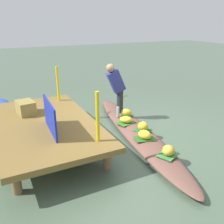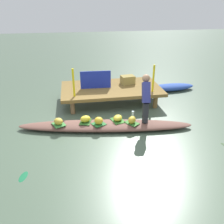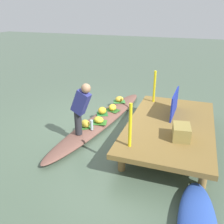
# 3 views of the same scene
# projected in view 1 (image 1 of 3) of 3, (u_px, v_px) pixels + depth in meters

# --- Properties ---
(canal_water) EXTENTS (40.00, 40.00, 0.00)m
(canal_water) POSITION_uv_depth(u_px,v_px,m) (136.00, 135.00, 5.29)
(canal_water) COLOR #485C48
(canal_water) RESTS_ON ground
(dock_platform) EXTENTS (3.20, 1.80, 0.50)m
(dock_platform) POSITION_uv_depth(u_px,v_px,m) (46.00, 125.00, 4.76)
(dock_platform) COLOR brown
(dock_platform) RESTS_ON ground
(vendor_boat) EXTENTS (4.60, 1.31, 0.18)m
(vendor_boat) POSITION_uv_depth(u_px,v_px,m) (136.00, 132.00, 5.26)
(vendor_boat) COLOR brown
(vendor_boat) RESTS_ON ground
(moored_boat) EXTENTS (1.92, 0.64, 0.24)m
(moored_boat) POSITION_uv_depth(u_px,v_px,m) (3.00, 109.00, 6.53)
(moored_boat) COLOR #2848A2
(moored_boat) RESTS_ON ground
(leaf_mat_0) EXTENTS (0.40, 0.43, 0.01)m
(leaf_mat_0) POSITION_uv_depth(u_px,v_px,m) (168.00, 155.00, 4.17)
(leaf_mat_0) COLOR #3A833B
(leaf_mat_0) RESTS_ON vendor_boat
(banana_bunch_0) EXTENTS (0.32, 0.33, 0.17)m
(banana_bunch_0) POSITION_uv_depth(u_px,v_px,m) (168.00, 150.00, 4.15)
(banana_bunch_0) COLOR gold
(banana_bunch_0) RESTS_ON vendor_boat
(leaf_mat_1) EXTENTS (0.40, 0.43, 0.01)m
(leaf_mat_1) POSITION_uv_depth(u_px,v_px,m) (126.00, 116.00, 5.85)
(leaf_mat_1) COLOR #34722C
(leaf_mat_1) RESTS_ON vendor_boat
(banana_bunch_1) EXTENTS (0.30, 0.31, 0.19)m
(banana_bunch_1) POSITION_uv_depth(u_px,v_px,m) (126.00, 113.00, 5.82)
(banana_bunch_1) COLOR gold
(banana_bunch_1) RESTS_ON vendor_boat
(leaf_mat_2) EXTENTS (0.37, 0.45, 0.01)m
(leaf_mat_2) POSITION_uv_depth(u_px,v_px,m) (126.00, 123.00, 5.48)
(leaf_mat_2) COLOR #317025
(leaf_mat_2) RESTS_ON vendor_boat
(banana_bunch_2) EXTENTS (0.34, 0.36, 0.15)m
(banana_bunch_2) POSITION_uv_depth(u_px,v_px,m) (126.00, 120.00, 5.46)
(banana_bunch_2) COLOR gold
(banana_bunch_2) RESTS_ON vendor_boat
(leaf_mat_3) EXTENTS (0.36, 0.44, 0.01)m
(leaf_mat_3) POSITION_uv_depth(u_px,v_px,m) (144.00, 138.00, 4.74)
(leaf_mat_3) COLOR #2B5E23
(leaf_mat_3) RESTS_ON vendor_boat
(banana_bunch_3) EXTENTS (0.32, 0.28, 0.17)m
(banana_bunch_3) POSITION_uv_depth(u_px,v_px,m) (145.00, 135.00, 4.71)
(banana_bunch_3) COLOR yellow
(banana_bunch_3) RESTS_ON vendor_boat
(leaf_mat_4) EXTENTS (0.40, 0.39, 0.01)m
(leaf_mat_4) POSITION_uv_depth(u_px,v_px,m) (143.00, 130.00, 5.09)
(leaf_mat_4) COLOR #246A2E
(leaf_mat_4) RESTS_ON vendor_boat
(banana_bunch_4) EXTENTS (0.26, 0.25, 0.19)m
(banana_bunch_4) POSITION_uv_depth(u_px,v_px,m) (143.00, 126.00, 5.06)
(banana_bunch_4) COLOR gold
(banana_bunch_4) RESTS_ON vendor_boat
(vendor_person) EXTENTS (0.25, 0.49, 1.22)m
(vendor_person) POSITION_uv_depth(u_px,v_px,m) (116.00, 85.00, 5.87)
(vendor_person) COLOR #28282D
(vendor_person) RESTS_ON vendor_boat
(water_bottle) EXTENTS (0.06, 0.06, 0.25)m
(water_bottle) POSITION_uv_depth(u_px,v_px,m) (118.00, 112.00, 5.78)
(water_bottle) COLOR silver
(water_bottle) RESTS_ON vendor_boat
(market_banner) EXTENTS (0.97, 0.07, 0.56)m
(market_banner) POSITION_uv_depth(u_px,v_px,m) (50.00, 117.00, 4.22)
(market_banner) COLOR navy
(market_banner) RESTS_ON dock_platform
(railing_post_west) EXTENTS (0.06, 0.06, 0.84)m
(railing_post_west) POSITION_uv_depth(u_px,v_px,m) (98.00, 117.00, 3.84)
(railing_post_west) COLOR gold
(railing_post_west) RESTS_ON dock_platform
(railing_post_east) EXTENTS (0.06, 0.06, 0.84)m
(railing_post_east) POSITION_uv_depth(u_px,v_px,m) (58.00, 84.00, 5.84)
(railing_post_east) COLOR gold
(railing_post_east) RESTS_ON dock_platform
(produce_crate) EXTENTS (0.48, 0.38, 0.28)m
(produce_crate) POSITION_uv_depth(u_px,v_px,m) (26.00, 108.00, 5.09)
(produce_crate) COLOR olive
(produce_crate) RESTS_ON dock_platform
(drifting_plant_1) EXTENTS (0.18, 0.27, 0.01)m
(drifting_plant_1) POSITION_uv_depth(u_px,v_px,m) (126.00, 96.00, 8.04)
(drifting_plant_1) COLOR #374F31
(drifting_plant_1) RESTS_ON ground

